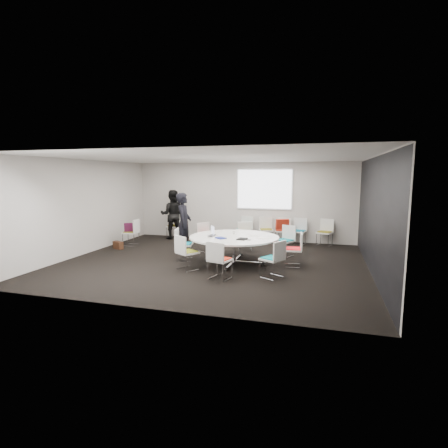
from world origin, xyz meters
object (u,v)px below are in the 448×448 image
(chair_back_d, at_px, (298,236))
(chair_person_back, at_px, (175,231))
(chair_ring_b, at_px, (285,247))
(brown_bag, at_px, (118,245))
(chair_ring_f, at_px, (187,259))
(person_main, at_px, (184,223))
(laptop, at_px, (214,236))
(maroon_bag, at_px, (130,227))
(chair_ring_h, at_px, (272,266))
(chair_ring_g, at_px, (220,267))
(conference_table, at_px, (234,243))
(chair_ring_a, at_px, (293,256))
(cup, at_px, (234,233))
(chair_ring_e, at_px, (184,250))
(person_back, at_px, (172,215))
(chair_ring_c, at_px, (245,242))
(chair_back_a, at_px, (245,234))
(chair_back_c, at_px, (283,236))
(chair_back_e, at_px, (325,237))
(chair_back_b, at_px, (266,235))
(chair_spare_left, at_px, (131,237))

(chair_back_d, height_order, chair_person_back, same)
(chair_ring_b, height_order, brown_bag, chair_ring_b)
(chair_ring_f, relative_size, person_main, 0.48)
(laptop, xyz_separation_m, maroon_bag, (-3.39, 1.48, -0.12))
(chair_ring_h, relative_size, chair_back_d, 1.00)
(chair_ring_g, bearing_deg, conference_table, 107.12)
(chair_ring_a, relative_size, cup, 9.78)
(chair_ring_a, xyz_separation_m, chair_ring_e, (-2.97, -0.17, 0.00))
(chair_ring_e, xyz_separation_m, person_back, (-1.68, 2.97, 0.63))
(chair_ring_e, bearing_deg, laptop, 73.82)
(chair_ring_c, height_order, cup, chair_ring_c)
(person_main, bearing_deg, chair_ring_f, -167.54)
(chair_back_a, distance_m, cup, 2.85)
(chair_back_a, relative_size, chair_back_c, 1.00)
(person_main, xyz_separation_m, person_back, (-1.37, 2.19, -0.01))
(person_main, bearing_deg, chair_back_e, -71.71)
(chair_back_b, height_order, cup, chair_back_b)
(laptop, relative_size, maroon_bag, 0.88)
(chair_ring_c, xyz_separation_m, chair_ring_g, (0.11, -3.17, 0.00))
(chair_ring_b, height_order, chair_person_back, same)
(chair_ring_g, xyz_separation_m, chair_back_e, (2.28, 4.62, 0.00))
(laptop, bearing_deg, chair_ring_b, -49.34)
(chair_ring_c, distance_m, person_back, 3.34)
(chair_back_a, bearing_deg, chair_ring_a, 137.97)
(person_back, bearing_deg, maroon_bag, 42.46)
(person_back, bearing_deg, chair_ring_g, 105.58)
(chair_back_c, height_order, maroon_bag, chair_back_c)
(chair_spare_left, bearing_deg, chair_back_e, -79.90)
(person_back, bearing_deg, chair_ring_c, 137.91)
(chair_ring_a, relative_size, chair_ring_h, 1.00)
(chair_ring_g, distance_m, chair_ring_h, 1.22)
(chair_ring_f, xyz_separation_m, person_main, (-0.78, 1.70, 0.64))
(chair_ring_f, bearing_deg, chair_ring_a, 55.39)
(chair_ring_e, distance_m, laptop, 1.01)
(chair_back_d, bearing_deg, chair_back_a, 11.81)
(chair_ring_f, bearing_deg, person_main, 146.72)
(chair_spare_left, bearing_deg, chair_back_c, -75.89)
(chair_ring_f, bearing_deg, conference_table, 77.67)
(person_main, distance_m, laptop, 1.49)
(chair_ring_b, bearing_deg, chair_spare_left, 26.30)
(chair_back_d, relative_size, chair_back_e, 1.00)
(chair_spare_left, relative_size, maroon_bag, 2.20)
(conference_table, bearing_deg, chair_spare_left, 160.96)
(chair_back_e, distance_m, chair_person_back, 5.43)
(chair_ring_c, distance_m, chair_back_c, 1.75)
(maroon_bag, bearing_deg, chair_ring_e, -29.43)
(chair_ring_c, relative_size, chair_back_d, 1.00)
(chair_ring_a, distance_m, person_back, 5.47)
(chair_back_c, relative_size, maroon_bag, 2.20)
(chair_ring_a, height_order, chair_ring_f, same)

